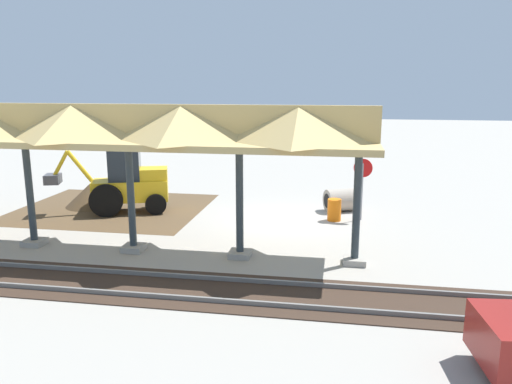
# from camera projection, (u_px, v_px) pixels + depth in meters

# --- Properties ---
(ground_plane) EXTENTS (120.00, 120.00, 0.00)m
(ground_plane) POSITION_uv_depth(u_px,v_px,m) (284.00, 220.00, 20.63)
(ground_plane) COLOR #9E998E
(dirt_work_zone) EXTENTS (8.21, 7.00, 0.01)m
(dirt_work_zone) POSITION_uv_depth(u_px,v_px,m) (112.00, 208.00, 22.49)
(dirt_work_zone) COLOR brown
(dirt_work_zone) RESTS_ON ground
(platform_canopy) EXTENTS (23.18, 3.20, 4.90)m
(platform_canopy) POSITION_uv_depth(u_px,v_px,m) (23.00, 125.00, 16.54)
(platform_canopy) COLOR #9E998E
(platform_canopy) RESTS_ON ground
(rail_tracks) EXTENTS (60.00, 2.58, 0.15)m
(rail_tracks) POSITION_uv_depth(u_px,v_px,m) (252.00, 293.00, 13.38)
(rail_tracks) COLOR slate
(rail_tracks) RESTS_ON ground
(stop_sign) EXTENTS (0.75, 0.16, 2.56)m
(stop_sign) POSITION_uv_depth(u_px,v_px,m) (363.00, 176.00, 20.23)
(stop_sign) COLOR gray
(stop_sign) RESTS_ON ground
(backhoe) EXTENTS (5.17, 2.72, 2.82)m
(backhoe) POSITION_uv_depth(u_px,v_px,m) (127.00, 183.00, 21.68)
(backhoe) COLOR yellow
(backhoe) RESTS_ON ground
(dirt_mound) EXTENTS (4.83, 4.83, 2.21)m
(dirt_mound) POSITION_uv_depth(u_px,v_px,m) (93.00, 206.00, 23.01)
(dirt_mound) COLOR brown
(dirt_mound) RESTS_ON ground
(concrete_pipe) EXTENTS (1.72, 1.48, 0.99)m
(concrete_pipe) POSITION_uv_depth(u_px,v_px,m) (342.00, 200.00, 21.99)
(concrete_pipe) COLOR #9E9384
(concrete_pipe) RESTS_ON ground
(traffic_barrel) EXTENTS (0.56, 0.56, 0.90)m
(traffic_barrel) POSITION_uv_depth(u_px,v_px,m) (334.00, 210.00, 20.46)
(traffic_barrel) COLOR orange
(traffic_barrel) RESTS_ON ground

